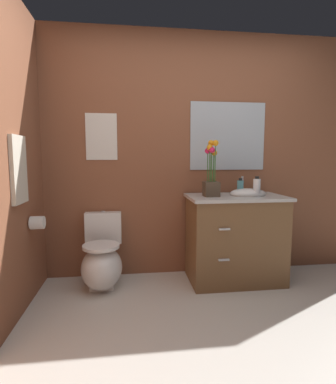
{
  "coord_description": "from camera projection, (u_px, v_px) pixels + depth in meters",
  "views": [
    {
      "loc": [
        -0.66,
        -1.56,
        1.23
      ],
      "look_at": [
        -0.3,
        1.18,
        0.91
      ],
      "focal_mm": 28.05,
      "sensor_mm": 36.0,
      "label": 1
    }
  ],
  "objects": [
    {
      "name": "toilet_paper_roll",
      "position": [
        37.0,
        223.0,
        2.54
      ],
      "size": [
        0.11,
        0.11,
        0.11
      ],
      "primitive_type": "cylinder",
      "rotation": [
        0.0,
        1.57,
        0.0
      ],
      "color": "white"
    },
    {
      "name": "wall_poster",
      "position": [
        101.0,
        137.0,
        2.98
      ],
      "size": [
        0.31,
        0.01,
        0.46
      ],
      "primitive_type": "cube",
      "color": "silver"
    },
    {
      "name": "flower_vase",
      "position": [
        211.0,
        176.0,
        2.85
      ],
      "size": [
        0.14,
        0.14,
        0.53
      ],
      "color": "#4C3D2D",
      "rests_on": "vanity_cabinet"
    },
    {
      "name": "wall_mirror",
      "position": [
        228.0,
        136.0,
        3.14
      ],
      "size": [
        0.8,
        0.01,
        0.7
      ],
      "primitive_type": "cube",
      "color": "#B2BCC6"
    },
    {
      "name": "ground_plane",
      "position": [
        245.0,
        368.0,
        1.76
      ],
      "size": [
        10.03,
        10.03,
        0.0
      ],
      "primitive_type": "plane",
      "color": "beige"
    },
    {
      "name": "wall_back",
      "position": [
        210.0,
        156.0,
        3.17
      ],
      "size": [
        4.68,
        0.05,
        2.5
      ],
      "primitive_type": "cube",
      "color": "brown",
      "rests_on": "ground_plane"
    },
    {
      "name": "lotion_bottle",
      "position": [
        257.0,
        187.0,
        2.85
      ],
      "size": [
        0.07,
        0.07,
        0.19
      ],
      "color": "white",
      "rests_on": "vanity_cabinet"
    },
    {
      "name": "hanging_towel",
      "position": [
        19.0,
        170.0,
        2.28
      ],
      "size": [
        0.03,
        0.28,
        0.52
      ],
      "primitive_type": "cube",
      "color": "beige"
    },
    {
      "name": "vanity_cabinet",
      "position": [
        235.0,
        237.0,
        2.97
      ],
      "size": [
        0.94,
        0.56,
        1.04
      ],
      "color": "brown",
      "rests_on": "ground_plane"
    },
    {
      "name": "toilet",
      "position": [
        102.0,
        262.0,
        2.85
      ],
      "size": [
        0.38,
        0.59,
        0.69
      ],
      "color": "white",
      "rests_on": "ground_plane"
    },
    {
      "name": "soap_bottle",
      "position": [
        240.0,
        187.0,
        2.96
      ],
      "size": [
        0.07,
        0.07,
        0.17
      ],
      "color": "teal",
      "rests_on": "vanity_cabinet"
    }
  ]
}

